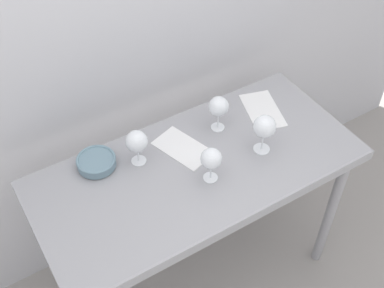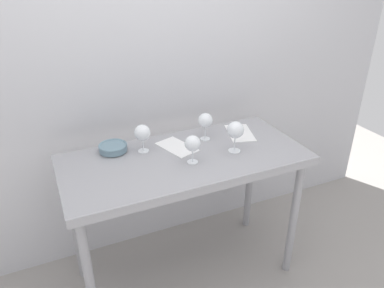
% 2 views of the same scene
% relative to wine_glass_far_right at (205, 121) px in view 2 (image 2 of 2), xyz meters
% --- Properties ---
extents(ground_plane, '(6.00, 6.00, 0.00)m').
position_rel_wine_glass_far_right_xyz_m(ground_plane, '(-0.20, -0.15, -1.02)').
color(ground_plane, gray).
extents(back_wall, '(3.80, 0.04, 2.60)m').
position_rel_wine_glass_far_right_xyz_m(back_wall, '(-0.20, 0.34, 0.28)').
color(back_wall, silver).
rests_on(back_wall, ground_plane).
extents(steel_counter, '(1.40, 0.65, 0.90)m').
position_rel_wine_glass_far_right_xyz_m(steel_counter, '(-0.20, -0.15, -0.23)').
color(steel_counter, '#949499').
rests_on(steel_counter, ground_plane).
extents(wine_glass_far_right, '(0.09, 0.09, 0.17)m').
position_rel_wine_glass_far_right_xyz_m(wine_glass_far_right, '(0.00, 0.00, 0.00)').
color(wine_glass_far_right, white).
rests_on(wine_glass_far_right, steel_counter).
extents(wine_glass_near_center, '(0.09, 0.09, 0.16)m').
position_rel_wine_glass_far_right_xyz_m(wine_glass_near_center, '(-0.19, -0.23, -0.01)').
color(wine_glass_near_center, white).
rests_on(wine_glass_near_center, steel_counter).
extents(wine_glass_near_right, '(0.10, 0.10, 0.19)m').
position_rel_wine_glass_far_right_xyz_m(wine_glass_near_right, '(0.09, -0.21, 0.01)').
color(wine_glass_near_right, white).
rests_on(wine_glass_near_right, steel_counter).
extents(wine_glass_far_left, '(0.09, 0.09, 0.17)m').
position_rel_wine_glass_far_right_xyz_m(wine_glass_far_left, '(-0.40, 0.00, -0.01)').
color(wine_glass_far_left, white).
rests_on(wine_glass_far_left, steel_counter).
extents(tasting_sheet_upper, '(0.21, 0.28, 0.00)m').
position_rel_wine_glass_far_right_xyz_m(tasting_sheet_upper, '(-0.20, -0.03, -0.12)').
color(tasting_sheet_upper, white).
rests_on(tasting_sheet_upper, steel_counter).
extents(tasting_sheet_lower, '(0.22, 0.29, 0.00)m').
position_rel_wine_glass_far_right_xyz_m(tasting_sheet_lower, '(0.25, -0.01, -0.12)').
color(tasting_sheet_lower, white).
rests_on(tasting_sheet_lower, steel_counter).
extents(tasting_bowl, '(0.17, 0.17, 0.05)m').
position_rel_wine_glass_far_right_xyz_m(tasting_bowl, '(-0.56, 0.07, -0.10)').
color(tasting_bowl, '#DBCC66').
rests_on(tasting_bowl, steel_counter).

